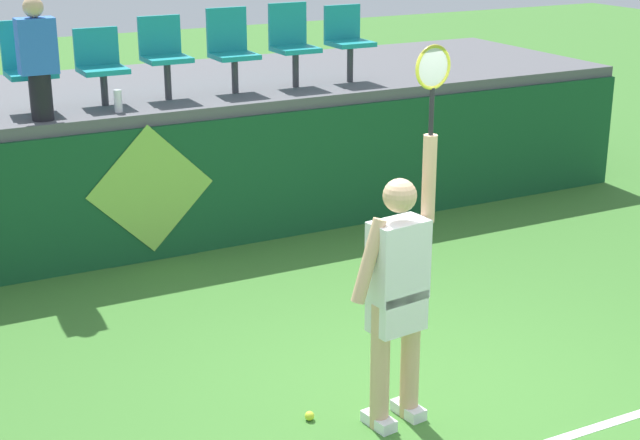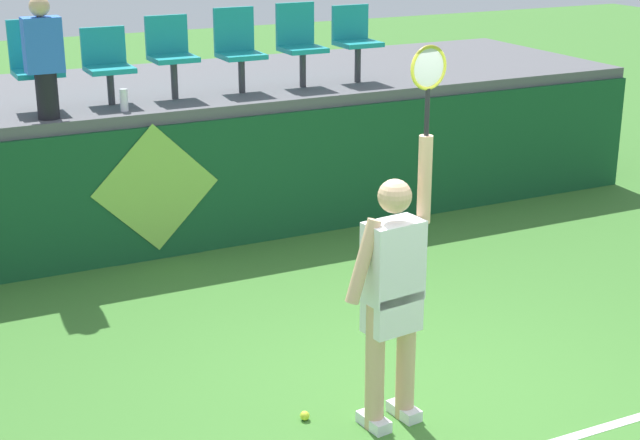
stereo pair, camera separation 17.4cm
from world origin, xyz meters
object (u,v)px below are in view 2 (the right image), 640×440
stadium_chair_3 (238,46)px  tennis_player (393,289)px  stadium_chair_1 (107,62)px  stadium_chair_5 (355,38)px  stadium_chair_2 (171,52)px  stadium_chair_4 (299,41)px  tennis_ball (305,416)px  water_bottle (124,100)px  spectator_0 (44,56)px  stadium_chair_0 (35,62)px

stadium_chair_3 → tennis_player: bearing=-99.0°
stadium_chair_1 → stadium_chair_3: size_ratio=0.86×
stadium_chair_5 → stadium_chair_2: bearing=180.0°
stadium_chair_2 → stadium_chair_4: size_ratio=0.93×
tennis_player → tennis_ball: bearing=152.1°
tennis_player → stadium_chair_1: bearing=98.7°
tennis_player → water_bottle: size_ratio=11.91×
stadium_chair_3 → stadium_chair_4: size_ratio=0.98×
stadium_chair_1 → stadium_chair_2: (0.65, 0.00, 0.06)m
tennis_ball → stadium_chair_4: bearing=65.2°
tennis_ball → water_bottle: water_bottle is taller
stadium_chair_3 → stadium_chair_1: bearing=-179.6°
stadium_chair_4 → spectator_0: (-2.78, -0.45, 0.09)m
tennis_player → stadium_chair_0: (-1.37, 4.44, 0.93)m
stadium_chair_1 → stadium_chair_0: bearing=179.1°
stadium_chair_1 → stadium_chair_5: (2.76, -0.00, 0.07)m
tennis_player → stadium_chair_1: 4.56m
tennis_ball → stadium_chair_2: stadium_chair_2 is taller
water_bottle → stadium_chair_3: bearing=17.8°
water_bottle → tennis_ball: bearing=-87.9°
stadium_chair_2 → stadium_chair_3: size_ratio=0.95×
tennis_ball → stadium_chair_0: (-0.85, 4.16, 1.88)m
tennis_player → stadium_chair_4: (1.41, 4.43, 0.96)m
stadium_chair_0 → stadium_chair_1: 0.69m
tennis_ball → stadium_chair_1: bearing=92.3°
water_bottle → stadium_chair_0: stadium_chair_0 is taller
water_bottle → stadium_chair_0: bearing=148.7°
stadium_chair_1 → spectator_0: bearing=-147.1°
tennis_player → stadium_chair_4: tennis_player is taller
stadium_chair_1 → spectator_0: 0.84m
spectator_0 → stadium_chair_0: bearing=90.0°
stadium_chair_0 → stadium_chair_1: (0.69, -0.01, -0.05)m
stadium_chair_2 → stadium_chair_5: size_ratio=1.00×
tennis_player → stadium_chair_3: size_ratio=2.95×
water_bottle → stadium_chair_4: (2.06, 0.43, 0.38)m
stadium_chair_2 → stadium_chair_1: bearing=-179.9°
stadium_chair_0 → stadium_chair_5: size_ratio=1.03×
stadium_chair_0 → stadium_chair_1: bearing=-0.9°
tennis_ball → stadium_chair_1: (-0.17, 4.15, 1.83)m
water_bottle → stadium_chair_2: 0.84m
stadium_chair_0 → stadium_chair_5: (3.45, -0.01, 0.02)m
tennis_ball → spectator_0: size_ratio=0.06×
water_bottle → stadium_chair_2: (0.62, 0.43, 0.36)m
stadium_chair_0 → stadium_chair_3: (2.07, -0.00, 0.01)m
stadium_chair_5 → tennis_player: bearing=-115.2°
tennis_ball → stadium_chair_5: bearing=58.0°
stadium_chair_1 → stadium_chair_5: stadium_chair_5 is taller
tennis_ball → stadium_chair_2: 4.59m
spectator_0 → stadium_chair_2: bearing=18.4°
water_bottle → stadium_chair_0: 0.91m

